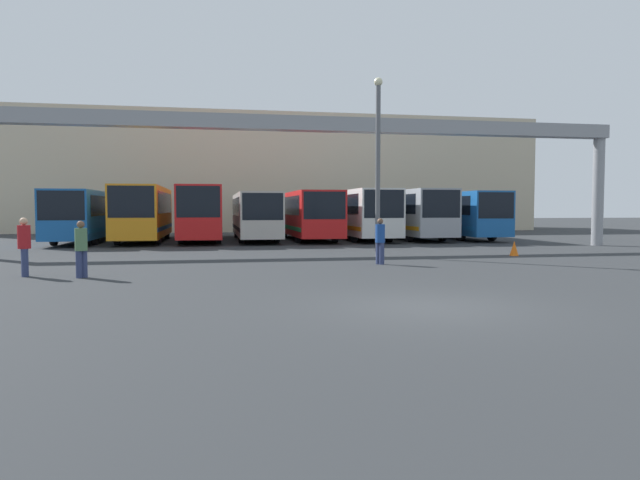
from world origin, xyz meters
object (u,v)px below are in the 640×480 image
object	(u,v)px
bus_slot_6	(409,211)
pedestrian_far_center	(24,245)
bus_slot_7	(455,212)
traffic_cone	(514,248)
bus_slot_3	(255,213)
bus_slot_1	(144,211)
lamp_post	(378,159)
pedestrian_mid_left	(380,240)
bus_slot_4	(308,213)
pedestrian_near_left	(81,248)
bus_slot_2	(201,210)
bus_slot_5	(358,211)
bus_slot_0	(87,213)

from	to	relation	value
bus_slot_6	pedestrian_far_center	xyz separation A→B (m)	(-18.41, -17.91, -0.91)
bus_slot_7	traffic_cone	bearing A→B (deg)	-104.06
bus_slot_3	bus_slot_1	bearing A→B (deg)	-174.93
bus_slot_3	lamp_post	world-z (taller)	lamp_post
bus_slot_1	traffic_cone	size ratio (longest dim) A/B	17.36
pedestrian_mid_left	pedestrian_far_center	bearing A→B (deg)	-118.80
bus_slot_4	pedestrian_near_left	size ratio (longest dim) A/B	6.85
pedestrian_near_left	traffic_cone	xyz separation A→B (m)	(16.56, 4.83, -0.57)
bus_slot_4	pedestrian_near_left	bearing A→B (deg)	-117.64
pedestrian_mid_left	lamp_post	xyz separation A→B (m)	(0.86, 3.27, 3.21)
traffic_cone	pedestrian_far_center	bearing A→B (deg)	-167.05
bus_slot_3	bus_slot_2	bearing A→B (deg)	-178.36
bus_slot_5	traffic_cone	size ratio (longest dim) A/B	17.99
bus_slot_4	pedestrian_mid_left	bearing A→B (deg)	-90.26
lamp_post	traffic_cone	bearing A→B (deg)	-6.86
bus_slot_1	bus_slot_2	xyz separation A→B (m)	(3.40, 0.51, 0.01)
pedestrian_near_left	bus_slot_3	bearing A→B (deg)	-148.77
bus_slot_1	bus_slot_3	bearing A→B (deg)	5.07
bus_slot_1	pedestrian_near_left	world-z (taller)	bus_slot_1
bus_slot_3	lamp_post	size ratio (longest dim) A/B	1.65
bus_slot_0	bus_slot_3	bearing A→B (deg)	0.02
bus_slot_3	traffic_cone	xyz separation A→B (m)	(10.10, -14.43, -1.40)
bus_slot_4	bus_slot_5	xyz separation A→B (m)	(3.40, 0.02, 0.07)
bus_slot_4	pedestrian_far_center	world-z (taller)	bus_slot_4
pedestrian_near_left	pedestrian_far_center	world-z (taller)	pedestrian_far_center
pedestrian_near_left	traffic_cone	bearing A→B (deg)	156.05
bus_slot_1	bus_slot_5	bearing A→B (deg)	0.86
traffic_cone	bus_slot_6	bearing A→B (deg)	89.55
pedestrian_near_left	traffic_cone	distance (m)	17.26
bus_slot_4	bus_slot_6	world-z (taller)	bus_slot_6
bus_slot_4	pedestrian_mid_left	size ratio (longest dim) A/B	6.84
bus_slot_2	lamp_post	size ratio (longest dim) A/B	1.62
bus_slot_4	bus_slot_6	size ratio (longest dim) A/B	1.06
traffic_cone	bus_slot_1	bearing A→B (deg)	140.73
pedestrian_near_left	lamp_post	size ratio (longest dim) A/B	0.22
pedestrian_far_center	lamp_post	bearing A→B (deg)	-89.11
bus_slot_0	bus_slot_2	distance (m)	6.81
bus_slot_2	pedestrian_near_left	size ratio (longest dim) A/B	7.24
bus_slot_1	bus_slot_7	world-z (taller)	bus_slot_1
bus_slot_1	bus_slot_5	size ratio (longest dim) A/B	0.96
bus_slot_6	pedestrian_near_left	bearing A→B (deg)	-131.96
pedestrian_near_left	traffic_cone	size ratio (longest dim) A/B	2.62
lamp_post	bus_slot_2	bearing A→B (deg)	119.15
bus_slot_5	bus_slot_7	xyz separation A→B (m)	(6.81, -0.02, -0.06)
bus_slot_1	traffic_cone	distance (m)	21.90
bus_slot_0	bus_slot_3	xyz separation A→B (m)	(10.21, 0.00, -0.04)
bus_slot_3	traffic_cone	bearing A→B (deg)	-55.00
bus_slot_2	lamp_post	world-z (taller)	lamp_post
pedestrian_far_center	pedestrian_mid_left	xyz separation A→B (m)	(11.53, 1.65, -0.05)
pedestrian_far_center	bus_slot_5	bearing A→B (deg)	-60.20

